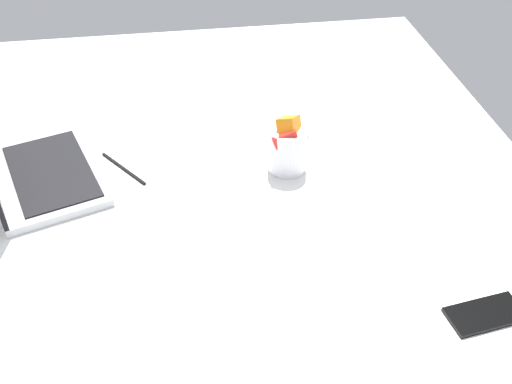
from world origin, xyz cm
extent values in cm
cube|color=white|center=(0.00, 0.00, 9.00)|extent=(180.00, 140.00, 18.00)
cube|color=#B7BABC|center=(11.62, 44.62, 19.00)|extent=(38.60, 32.29, 2.00)
cube|color=black|center=(12.09, 43.20, 20.20)|extent=(32.90, 25.33, 0.40)
cylinder|color=silver|center=(7.77, -11.61, 23.50)|extent=(9.00, 9.00, 11.00)
cube|color=#268C33|center=(9.52, -11.35, 21.07)|extent=(5.30, 4.64, 4.61)
cube|color=#268C33|center=(9.89, -11.83, 22.81)|extent=(7.78, 7.24, 5.66)
cube|color=yellow|center=(8.67, -12.35, 24.55)|extent=(6.08, 6.21, 3.47)
cube|color=red|center=(8.58, -13.40, 26.30)|extent=(6.58, 6.62, 3.74)
cube|color=red|center=(7.35, -10.70, 28.04)|extent=(6.46, 6.70, 5.03)
cube|color=orange|center=(8.09, -11.81, 29.78)|extent=(7.43, 6.42, 6.33)
cube|color=black|center=(-41.61, -38.61, 18.40)|extent=(8.68, 14.81, 0.80)
cube|color=black|center=(13.13, 26.89, 18.30)|extent=(14.06, 10.54, 0.60)
camera|label=1|loc=(-105.88, 13.13, 104.15)|focal=42.54mm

